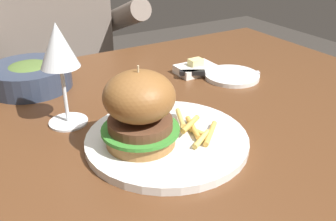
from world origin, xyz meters
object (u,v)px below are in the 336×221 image
table_knife (212,73)px  butter_dish (196,68)px  wine_glass (59,50)px  main_plate (167,140)px  soup_bowl (30,76)px  burger_sandwich (140,109)px  bread_plate (232,76)px  diner_person (58,82)px

table_knife → butter_dish: butter_dish is taller
wine_glass → butter_dish: 0.38m
main_plate → soup_bowl: size_ratio=1.52×
burger_sandwich → butter_dish: bearing=41.4°
wine_glass → butter_dish: wine_glass is taller
butter_dish → wine_glass: bearing=-165.6°
butter_dish → soup_bowl: 0.39m
main_plate → burger_sandwich: bearing=175.2°
bread_plate → soup_bowl: soup_bowl is taller
wine_glass → soup_bowl: bearing=95.7°
bread_plate → diner_person: bearing=113.4°
wine_glass → table_knife: wine_glass is taller
table_knife → wine_glass: bearing=-173.5°
burger_sandwich → diner_person: diner_person is taller
soup_bowl → diner_person: bearing=69.8°
table_knife → bread_plate: bearing=-28.3°
table_knife → diner_person: bearing=110.7°
butter_dish → diner_person: 0.61m
main_plate → butter_dish: butter_dish is taller
main_plate → diner_person: bearing=88.8°
soup_bowl → diner_person: (0.16, 0.43, -0.20)m
butter_dish → diner_person: bearing=111.1°
butter_dish → bread_plate: bearing=-51.5°
burger_sandwich → bread_plate: burger_sandwich is taller
table_knife → burger_sandwich: bearing=-146.1°
bread_plate → table_knife: (-0.04, 0.02, 0.01)m
table_knife → soup_bowl: size_ratio=0.98×
main_plate → table_knife: table_knife is taller
soup_bowl → butter_dish: bearing=-17.4°
main_plate → diner_person: size_ratio=0.23×
diner_person → table_knife: bearing=-69.3°
burger_sandwich → soup_bowl: 0.37m
wine_glass → soup_bowl: wine_glass is taller
bread_plate → butter_dish: bearing=128.5°
butter_dish → main_plate: bearing=-132.8°
table_knife → soup_bowl: (-0.38, 0.16, 0.01)m
bread_plate → table_knife: bearing=151.7°
burger_sandwich → table_knife: (0.29, 0.19, -0.06)m
main_plate → burger_sandwich: size_ratio=2.05×
main_plate → diner_person: (0.02, 0.79, -0.18)m
table_knife → butter_dish: size_ratio=1.84×
butter_dish → soup_bowl: size_ratio=0.53×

